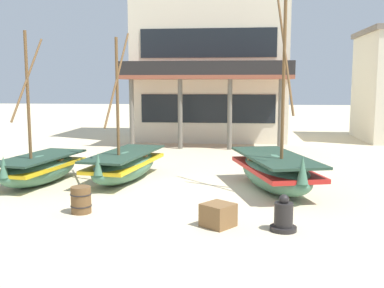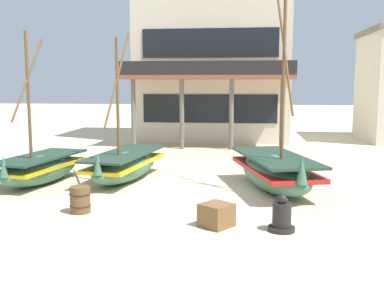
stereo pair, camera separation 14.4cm
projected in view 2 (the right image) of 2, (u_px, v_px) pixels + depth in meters
ground_plane at (188, 193)px, 13.86m from camera, size 120.00×120.00×0.00m
fishing_boat_near_left at (275, 171)px, 14.18m from camera, size 2.81×4.71×6.34m
fishing_boat_centre_large at (125, 165)px, 15.65m from camera, size 2.12×4.49×5.08m
fishing_boat_far_right at (40, 168)px, 15.16m from camera, size 2.10×3.94×5.02m
capstan_winch at (282, 217)px, 10.27m from camera, size 0.62×0.62×0.85m
wooden_barrel at (80, 200)px, 11.73m from camera, size 0.56×0.56×0.70m
cargo_crate at (216, 215)px, 10.60m from camera, size 0.93×0.93×0.55m
harbor_building_main at (213, 48)px, 27.37m from camera, size 9.27×8.39×11.08m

